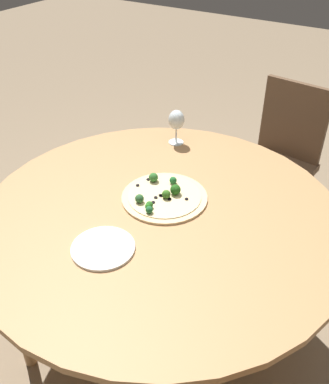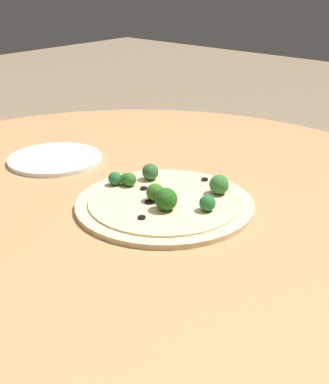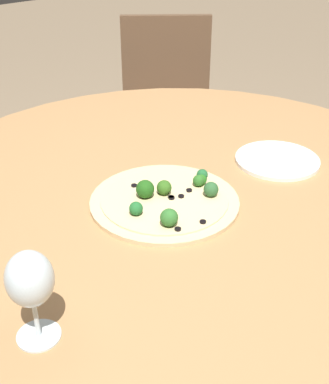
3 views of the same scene
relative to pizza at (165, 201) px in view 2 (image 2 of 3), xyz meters
name	(u,v)px [view 2 (image 2 of 3)]	position (x,y,z in m)	size (l,w,h in m)	color
dining_table	(124,228)	(0.08, 0.03, -0.07)	(1.39, 1.39, 0.77)	#A87A4C
pizza	(165,201)	(0.00, 0.00, 0.00)	(0.34, 0.34, 0.06)	#DBBC89
plate_near	(55,159)	(0.36, -0.02, -0.01)	(0.22, 0.22, 0.01)	white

